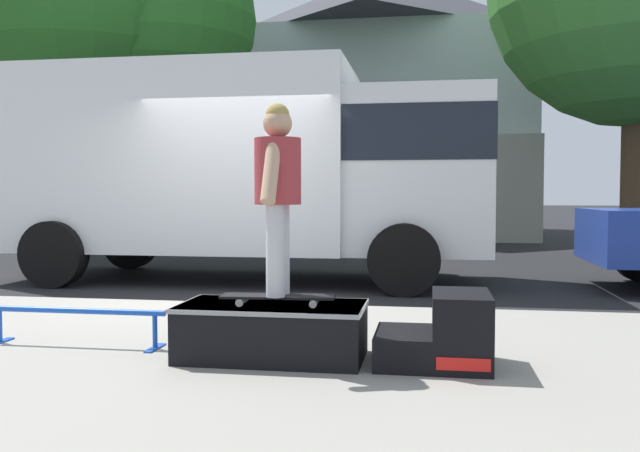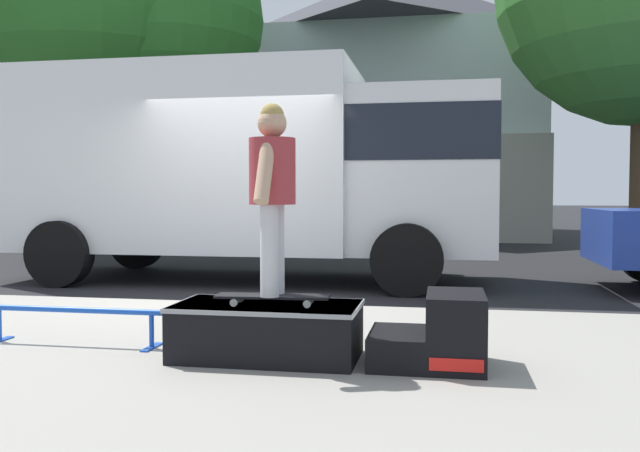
% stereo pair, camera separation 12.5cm
% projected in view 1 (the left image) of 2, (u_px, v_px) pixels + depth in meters
% --- Properties ---
extents(ground_plane, '(140.00, 140.00, 0.00)m').
position_uv_depth(ground_plane, '(210.00, 305.00, 7.61)').
color(ground_plane, black).
extents(sidewalk_slab, '(50.00, 5.00, 0.12)m').
position_uv_depth(sidewalk_slab, '(70.00, 367.00, 4.65)').
color(sidewalk_slab, gray).
rests_on(sidewalk_slab, ground).
extents(skate_box, '(1.28, 0.68, 0.38)m').
position_uv_depth(skate_box, '(273.00, 329.00, 4.64)').
color(skate_box, black).
rests_on(skate_box, sidewalk_slab).
extents(kicker_ramp, '(0.75, 0.62, 0.49)m').
position_uv_depth(kicker_ramp, '(443.00, 335.00, 4.45)').
color(kicker_ramp, black).
rests_on(kicker_ramp, sidewalk_slab).
extents(grind_rail, '(1.42, 0.28, 0.29)m').
position_uv_depth(grind_rail, '(76.00, 317.00, 5.02)').
color(grind_rail, blue).
rests_on(grind_rail, sidewalk_slab).
extents(skateboard, '(0.79, 0.25, 0.07)m').
position_uv_depth(skateboard, '(278.00, 297.00, 4.57)').
color(skateboard, black).
rests_on(skateboard, skate_box).
extents(skater_kid, '(0.32, 0.67, 1.30)m').
position_uv_depth(skater_kid, '(278.00, 183.00, 4.53)').
color(skater_kid, silver).
rests_on(skater_kid, skateboard).
extents(box_truck, '(6.91, 2.63, 3.05)m').
position_uv_depth(box_truck, '(247.00, 164.00, 9.73)').
color(box_truck, white).
rests_on(box_truck, ground).
extents(house_behind, '(9.54, 8.23, 8.40)m').
position_uv_depth(house_behind, '(379.00, 102.00, 21.66)').
color(house_behind, silver).
rests_on(house_behind, ground).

